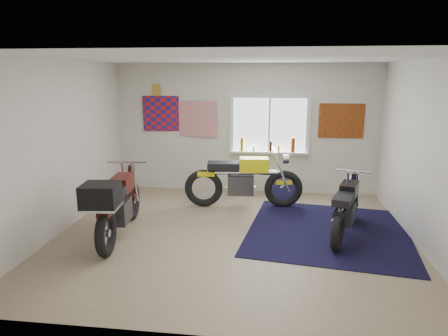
# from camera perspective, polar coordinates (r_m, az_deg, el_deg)

# --- Properties ---
(ground) EXTENTS (5.50, 5.50, 0.00)m
(ground) POSITION_cam_1_polar(r_m,az_deg,el_deg) (6.39, 1.29, -9.59)
(ground) COLOR #9E896B
(ground) RESTS_ON ground
(room_shell) EXTENTS (5.50, 5.50, 5.50)m
(room_shell) POSITION_cam_1_polar(r_m,az_deg,el_deg) (5.94, 1.37, 5.13)
(room_shell) COLOR white
(room_shell) RESTS_ON ground
(navy_rug) EXTENTS (2.83, 2.92, 0.01)m
(navy_rug) POSITION_cam_1_polar(r_m,az_deg,el_deg) (6.74, 14.64, -8.73)
(navy_rug) COLOR black
(navy_rug) RESTS_ON ground
(window_assembly) EXTENTS (1.66, 0.17, 1.26)m
(window_assembly) POSITION_cam_1_polar(r_m,az_deg,el_deg) (8.40, 6.48, 5.61)
(window_assembly) COLOR white
(window_assembly) RESTS_ON room_shell
(oil_bottles) EXTENTS (1.14, 0.09, 0.30)m
(oil_bottles) POSITION_cam_1_polar(r_m,az_deg,el_deg) (8.38, 6.92, 3.23)
(oil_bottles) COLOR #846513
(oil_bottles) RESTS_ON window_assembly
(flag_display) EXTENTS (1.60, 0.10, 1.17)m
(flag_display) POSITION_cam_1_polar(r_m,az_deg,el_deg) (8.70, -9.68, 10.94)
(flag_display) COLOR red
(flag_display) RESTS_ON room_shell
(triumph_poster) EXTENTS (0.90, 0.03, 0.70)m
(triumph_poster) POSITION_cam_1_polar(r_m,az_deg,el_deg) (8.49, 16.41, 6.47)
(triumph_poster) COLOR #A54C14
(triumph_poster) RESTS_ON room_shell
(yellow_triumph) EXTENTS (2.25, 0.67, 1.13)m
(yellow_triumph) POSITION_cam_1_polar(r_m,az_deg,el_deg) (7.57, 2.73, -1.92)
(yellow_triumph) COLOR black
(yellow_triumph) RESTS_ON ground
(black_chrome_bike) EXTENTS (0.79, 1.80, 0.96)m
(black_chrome_bike) POSITION_cam_1_polar(r_m,az_deg,el_deg) (6.54, 17.01, -5.72)
(black_chrome_bike) COLOR black
(black_chrome_bike) RESTS_ON navy_rug
(maroon_tourer) EXTENTS (0.71, 2.14, 1.09)m
(maroon_tourer) POSITION_cam_1_polar(r_m,az_deg,el_deg) (6.25, -15.14, -5.07)
(maroon_tourer) COLOR black
(maroon_tourer) RESTS_ON ground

